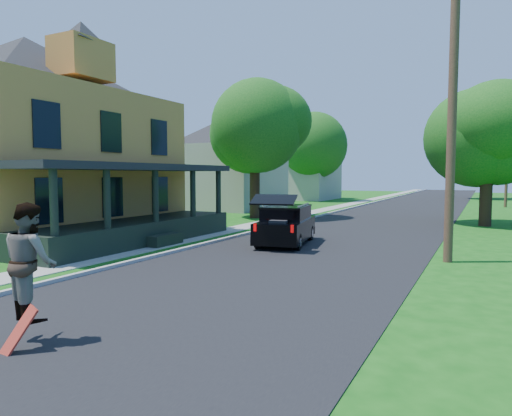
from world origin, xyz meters
The scene contains 17 objects.
ground centered at (0.00, 0.00, 0.00)m, with size 140.00×140.00×0.00m, color #114E0F.
street centered at (0.00, 20.00, 0.00)m, with size 8.00×120.00×0.02m, color black.
curb centered at (-4.05, 20.00, 0.00)m, with size 0.15×120.00×0.12m, color #A5A5A0.
sidewalk centered at (-5.60, 20.00, 0.00)m, with size 1.30×120.00×0.03m, color #979890.
front_walk centered at (-9.50, 6.00, 0.00)m, with size 6.50×1.20×0.03m, color #979890.
main_house centered at (-12.80, 5.99, 4.92)m, with size 15.56×15.56×10.10m.
neighbor_house_mid centered at (-13.50, 24.00, 4.19)m, with size 12.78×12.78×8.30m.
neighbor_house_far centered at (-13.50, 40.00, 4.19)m, with size 12.78×12.78×8.30m.
black_suv centered at (-1.40, 8.39, 0.77)m, with size 2.35×4.53×2.01m.
skateboarder centered at (-1.00, -3.00, 1.32)m, with size 1.11×0.99×1.89m.
skateboard centered at (-0.75, -3.45, 0.27)m, with size 0.53×0.48×0.84m.
tree_left_mid centered at (-7.45, 17.58, 5.83)m, with size 6.79×6.52×9.15m.
tree_left_far centered at (-11.05, 37.48, 6.15)m, with size 8.30×8.13×9.72m.
tree_right_near centered at (5.46, 19.02, 5.25)m, with size 5.48×5.28×8.11m.
tree_right_far centered at (5.47, 48.71, 5.41)m, with size 6.61×6.68×8.56m.
utility_pole_near centered at (4.50, 7.32, 5.15)m, with size 1.63×0.67×10.00m.
utility_pole_far centered at (7.00, 35.53, 3.97)m, with size 1.46×0.35×7.68m.
Camera 1 is at (5.48, -7.81, 2.69)m, focal length 32.00 mm.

